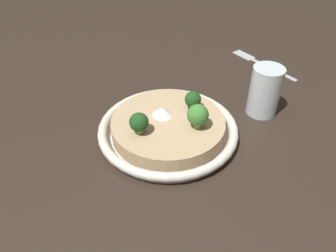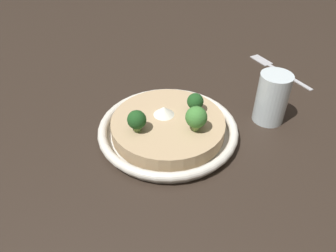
% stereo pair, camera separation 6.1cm
% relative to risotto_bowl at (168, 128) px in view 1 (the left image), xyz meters
% --- Properties ---
extents(ground_plane, '(6.00, 6.00, 0.00)m').
position_rel_risotto_bowl_xyz_m(ground_plane, '(0.00, 0.00, -0.02)').
color(ground_plane, '#2D231C').
extents(risotto_bowl, '(0.26, 0.26, 0.04)m').
position_rel_risotto_bowl_xyz_m(risotto_bowl, '(0.00, 0.00, 0.00)').
color(risotto_bowl, silver).
rests_on(risotto_bowl, ground_plane).
extents(cheese_sprinkle, '(0.04, 0.04, 0.02)m').
position_rel_risotto_bowl_xyz_m(cheese_sprinkle, '(-0.02, -0.01, 0.03)').
color(cheese_sprinkle, white).
rests_on(cheese_sprinkle, risotto_bowl).
extents(broccoli_front, '(0.03, 0.03, 0.04)m').
position_rel_risotto_bowl_xyz_m(broccoli_front, '(0.03, -0.06, 0.04)').
color(broccoli_front, '#759E4C').
rests_on(broccoli_front, risotto_bowl).
extents(broccoli_back_left, '(0.03, 0.03, 0.04)m').
position_rel_risotto_bowl_xyz_m(broccoli_back_left, '(-0.03, 0.05, 0.04)').
color(broccoli_back_left, '#668E47').
rests_on(broccoli_back_left, risotto_bowl).
extents(broccoli_back, '(0.04, 0.04, 0.05)m').
position_rel_risotto_bowl_xyz_m(broccoli_back, '(0.03, 0.05, 0.05)').
color(broccoli_back, '#84A856').
rests_on(broccoli_back, risotto_bowl).
extents(drinking_glass, '(0.06, 0.06, 0.10)m').
position_rel_risotto_bowl_xyz_m(drinking_glass, '(-0.04, 0.20, 0.03)').
color(drinking_glass, silver).
rests_on(drinking_glass, ground_plane).
extents(fork_utensil, '(0.18, 0.11, 0.00)m').
position_rel_risotto_bowl_xyz_m(fork_utensil, '(-0.25, 0.28, -0.01)').
color(fork_utensil, '#B7B7BC').
rests_on(fork_utensil, ground_plane).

